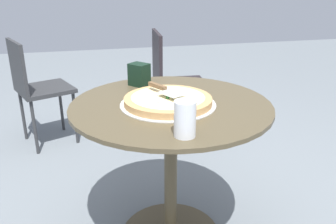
{
  "coord_description": "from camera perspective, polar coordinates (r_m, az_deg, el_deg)",
  "views": [
    {
      "loc": [
        -0.35,
        -1.4,
        1.23
      ],
      "look_at": [
        -0.02,
        -0.02,
        0.68
      ],
      "focal_mm": 37.57,
      "sensor_mm": 36.0,
      "label": 1
    }
  ],
  "objects": [
    {
      "name": "patio_chair_near",
      "position": [
        2.69,
        0.62,
        5.57
      ],
      "size": [
        0.42,
        0.42,
        0.86
      ],
      "color": "black",
      "rests_on": "ground"
    },
    {
      "name": "drinking_cup",
      "position": [
        1.19,
        2.77,
        -1.11
      ],
      "size": [
        0.08,
        0.08,
        0.13
      ],
      "primitive_type": "cylinder",
      "color": "silver",
      "rests_on": "patio_table"
    },
    {
      "name": "patio_table",
      "position": [
        1.61,
        0.45,
        -5.25
      ],
      "size": [
        0.88,
        0.88,
        0.72
      ],
      "color": "brown",
      "rests_on": "ground"
    },
    {
      "name": "pizza_on_tray",
      "position": [
        1.51,
        -0.0,
        1.83
      ],
      "size": [
        0.41,
        0.41,
        0.05
      ],
      "color": "silver",
      "rests_on": "patio_table"
    },
    {
      "name": "napkin_dispenser",
      "position": [
        1.77,
        -4.69,
        6.07
      ],
      "size": [
        0.11,
        0.12,
        0.11
      ],
      "primitive_type": "cube",
      "rotation": [
        0.0,
        0.0,
        5.41
      ],
      "color": "black",
      "rests_on": "patio_table"
    },
    {
      "name": "pizza_server",
      "position": [
        1.52,
        -0.53,
        3.7
      ],
      "size": [
        0.14,
        0.21,
        0.02
      ],
      "color": "silver",
      "rests_on": "pizza_on_tray"
    },
    {
      "name": "patio_chair_far",
      "position": [
        2.8,
        -20.73,
        4.25
      ],
      "size": [
        0.48,
        0.48,
        0.81
      ],
      "color": "#2F3032",
      "rests_on": "ground"
    }
  ]
}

